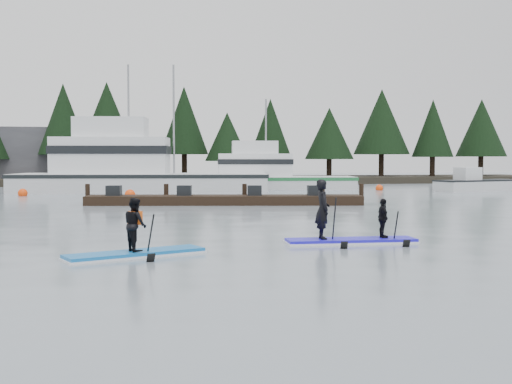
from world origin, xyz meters
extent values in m
plane|color=gray|center=(0.00, 0.00, 0.00)|extent=(160.00, 160.00, 0.00)
cube|color=#2D281E|center=(0.00, 42.00, 0.30)|extent=(70.00, 8.00, 0.60)
cube|color=#4C4C51|center=(-14.00, 44.00, 2.50)|extent=(18.00, 6.00, 5.00)
cube|color=silver|center=(-3.50, 28.52, 0.11)|extent=(17.73, 7.56, 2.29)
cube|color=white|center=(-5.53, 28.86, 2.50)|extent=(8.19, 4.67, 2.48)
cylinder|color=gray|center=(-4.35, 28.66, 4.99)|extent=(0.14, 0.14, 7.46)
cube|color=silver|center=(6.29, 30.34, 0.09)|extent=(12.33, 4.93, 1.71)
cube|color=white|center=(4.87, 30.52, 1.80)|extent=(5.67, 3.14, 1.71)
cylinder|color=gray|center=(5.70, 30.41, 3.83)|extent=(0.14, 0.14, 5.77)
cube|color=silver|center=(19.99, 25.13, 0.39)|extent=(6.94, 3.78, 0.78)
cube|color=black|center=(0.26, 15.20, 0.23)|extent=(13.75, 4.26, 0.45)
sphere|color=#F5430C|center=(13.36, 27.10, 0.00)|extent=(0.54, 0.54, 0.54)
sphere|color=#F5430C|center=(-10.78, 24.86, 0.00)|extent=(0.58, 0.58, 0.58)
sphere|color=#F5430C|center=(-4.34, 21.81, 0.00)|extent=(0.63, 0.63, 0.63)
cube|color=#1265B1|center=(-4.35, -1.18, 0.06)|extent=(3.36, 1.97, 0.12)
imported|color=black|center=(-4.35, -1.18, 0.75)|extent=(0.67, 0.74, 1.26)
cube|color=#FB5E15|center=(-4.35, -1.18, 0.90)|extent=(0.35, 0.30, 0.32)
cylinder|color=black|center=(-4.03, -1.29, 0.29)|extent=(0.24, 0.87, 1.49)
cube|color=#1F16D6|center=(1.44, 0.08, 0.06)|extent=(3.56, 1.01, 0.12)
imported|color=black|center=(0.64, 0.12, 0.93)|extent=(0.42, 0.61, 1.61)
cylinder|color=black|center=(0.88, -0.11, 0.49)|extent=(0.22, 0.94, 1.62)
imported|color=black|center=(2.34, 0.03, 0.66)|extent=(0.30, 0.65, 1.08)
cylinder|color=black|center=(2.58, -0.20, 0.19)|extent=(0.20, 0.84, 1.43)
camera|label=1|loc=(-4.53, -16.39, 2.30)|focal=45.00mm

